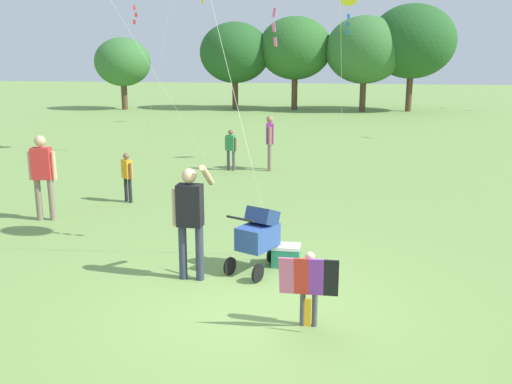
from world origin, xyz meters
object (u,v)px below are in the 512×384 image
object	(u,v)px
child_with_butterfly_kite	(309,282)
person_kid_running	(231,146)
person_red_shirt	(270,138)
cooler_box	(286,255)
person_sitting_far	(43,171)
person_couple_left	(127,173)
kite_blue_high	(348,2)
person_adult_flyer	(190,213)
stroller	(259,233)

from	to	relation	value
child_with_butterfly_kite	person_kid_running	size ratio (longest dim) A/B	0.82
person_red_shirt	cooler_box	size ratio (longest dim) A/B	3.54
person_sitting_far	person_couple_left	distance (m)	2.03
person_red_shirt	person_couple_left	distance (m)	4.99
kite_blue_high	person_sitting_far	bearing A→B (deg)	-131.04
kite_blue_high	person_couple_left	world-z (taller)	kite_blue_high
person_adult_flyer	person_couple_left	distance (m)	5.02
child_with_butterfly_kite	person_sitting_far	distance (m)	6.85
person_adult_flyer	person_kid_running	world-z (taller)	person_adult_flyer
stroller	person_couple_left	world-z (taller)	person_couple_left
child_with_butterfly_kite	kite_blue_high	distance (m)	11.49
kite_blue_high	child_with_butterfly_kite	bearing A→B (deg)	-91.64
person_sitting_far	person_kid_running	xyz separation A→B (m)	(2.72, 5.61, -0.32)
child_with_butterfly_kite	stroller	bearing A→B (deg)	116.66
person_couple_left	cooler_box	bearing A→B (deg)	-40.88
child_with_butterfly_kite	person_adult_flyer	world-z (taller)	person_adult_flyer
person_adult_flyer	stroller	size ratio (longest dim) A/B	1.61
child_with_butterfly_kite	person_red_shirt	bearing A→B (deg)	100.50
cooler_box	person_red_shirt	bearing A→B (deg)	99.65
person_couple_left	person_kid_running	distance (m)	4.27
person_sitting_far	cooler_box	xyz separation A→B (m)	(5.13, -1.82, -0.85)
person_sitting_far	child_with_butterfly_kite	bearing A→B (deg)	-34.60
child_with_butterfly_kite	person_adult_flyer	bearing A→B (deg)	144.91
child_with_butterfly_kite	person_adult_flyer	size ratio (longest dim) A/B	0.55
kite_blue_high	person_red_shirt	world-z (taller)	kite_blue_high
person_sitting_far	person_kid_running	size ratio (longest dim) A/B	1.46
person_adult_flyer	cooler_box	distance (m)	1.77
cooler_box	stroller	bearing A→B (deg)	-146.99
kite_blue_high	cooler_box	bearing A→B (deg)	-95.34
kite_blue_high	person_couple_left	size ratio (longest dim) A/B	4.45
stroller	person_kid_running	xyz separation A→B (m)	(-2.01, 7.69, 0.10)
child_with_butterfly_kite	stroller	distance (m)	2.02
child_with_butterfly_kite	cooler_box	bearing A→B (deg)	103.61
child_with_butterfly_kite	person_sitting_far	size ratio (longest dim) A/B	0.56
person_sitting_far	person_couple_left	size ratio (longest dim) A/B	1.53
child_with_butterfly_kite	kite_blue_high	world-z (taller)	kite_blue_high
stroller	kite_blue_high	world-z (taller)	kite_blue_high
kite_blue_high	person_sitting_far	size ratio (longest dim) A/B	2.91
stroller	person_kid_running	world-z (taller)	person_kid_running
person_adult_flyer	kite_blue_high	world-z (taller)	kite_blue_high
child_with_butterfly_kite	person_red_shirt	xyz separation A→B (m)	(-1.80, 9.71, 0.33)
child_with_butterfly_kite	cooler_box	distance (m)	2.17
stroller	person_kid_running	size ratio (longest dim) A/B	0.92
cooler_box	kite_blue_high	bearing A→B (deg)	84.66
person_red_shirt	child_with_butterfly_kite	bearing A→B (deg)	-79.50
child_with_butterfly_kite	stroller	size ratio (longest dim) A/B	0.89
cooler_box	child_with_butterfly_kite	bearing A→B (deg)	-76.39
child_with_butterfly_kite	person_red_shirt	world-z (taller)	person_red_shirt
child_with_butterfly_kite	person_sitting_far	xyz separation A→B (m)	(-5.63, 3.88, 0.42)
child_with_butterfly_kite	person_sitting_far	bearing A→B (deg)	145.40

